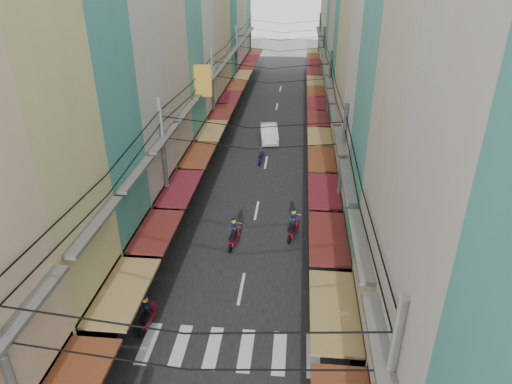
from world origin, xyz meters
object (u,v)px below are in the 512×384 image
Objects in this scene: white_car at (269,140)px; traffic_sign at (363,288)px; market_umbrella at (419,346)px; bicycle at (380,242)px.

traffic_sign is at bearing -83.79° from white_car.
market_umbrella is 3.85m from traffic_sign.
traffic_sign reaches higher than market_umbrella.
white_car is 1.85× the size of traffic_sign.
bicycle is at bearing 88.04° from market_umbrella.
bicycle is at bearing -72.50° from white_car.
traffic_sign reaches higher than bicycle.
traffic_sign reaches higher than white_car.
white_car is 23.81m from traffic_sign.
white_car is 1.97× the size of market_umbrella.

